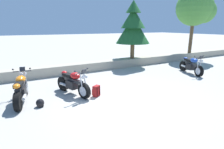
% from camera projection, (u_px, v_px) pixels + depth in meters
% --- Properties ---
extents(ground_plane, '(120.00, 120.00, 0.00)m').
position_uv_depth(ground_plane, '(124.00, 98.00, 7.06)').
color(ground_plane, '#A3A099').
extents(stone_wall, '(36.00, 0.80, 0.55)m').
position_uv_depth(stone_wall, '(82.00, 67.00, 11.05)').
color(stone_wall, '#A89E89').
rests_on(stone_wall, ground).
extents(motorcycle_orange_near_left, '(0.76, 2.05, 1.18)m').
position_uv_depth(motorcycle_orange_near_left, '(21.00, 89.00, 6.55)').
color(motorcycle_orange_near_left, black).
rests_on(motorcycle_orange_near_left, ground).
extents(motorcycle_red_centre, '(0.95, 2.00, 1.18)m').
position_uv_depth(motorcycle_red_centre, '(73.00, 83.00, 7.30)').
color(motorcycle_red_centre, black).
rests_on(motorcycle_red_centre, ground).
extents(motorcycle_blue_far_right, '(0.87, 2.03, 1.18)m').
position_uv_depth(motorcycle_blue_far_right, '(191.00, 66.00, 10.57)').
color(motorcycle_blue_far_right, black).
rests_on(motorcycle_blue_far_right, ground).
extents(rider_backpack, '(0.35, 0.34, 0.47)m').
position_uv_depth(rider_backpack, '(96.00, 90.00, 7.16)').
color(rider_backpack, '#A31E1E').
rests_on(rider_backpack, ground).
extents(rider_helmet, '(0.28, 0.28, 0.28)m').
position_uv_depth(rider_helmet, '(40.00, 103.00, 6.23)').
color(rider_helmet, black).
rests_on(rider_helmet, ground).
extents(pine_tree_far_left, '(2.31, 2.31, 3.86)m').
position_uv_depth(pine_tree_far_left, '(133.00, 26.00, 12.05)').
color(pine_tree_far_left, brown).
rests_on(pine_tree_far_left, stone_wall).
extents(leafy_tree_mid_left, '(2.99, 2.85, 5.05)m').
position_uv_depth(leafy_tree_mid_left, '(196.00, 9.00, 14.30)').
color(leafy_tree_mid_left, brown).
rests_on(leafy_tree_mid_left, stone_wall).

